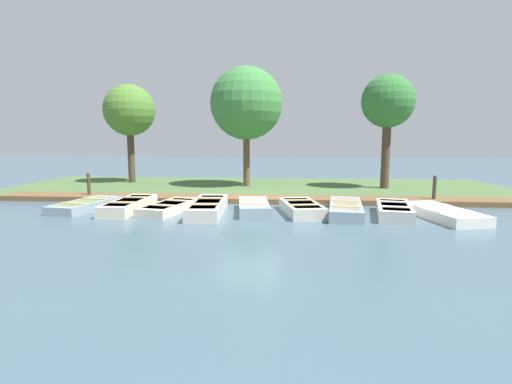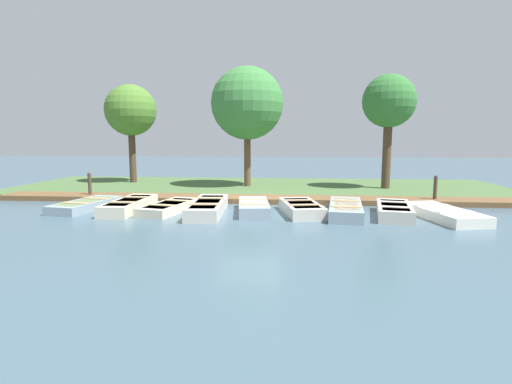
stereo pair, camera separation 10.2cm
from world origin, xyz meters
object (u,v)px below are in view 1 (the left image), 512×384
Objects in this scene: park_tree_far_left at (129,111)px; park_tree_left at (246,104)px; rowboat_4 at (254,207)px; rowboat_5 at (301,208)px; rowboat_1 at (129,205)px; mooring_post_near at (89,186)px; rowboat_2 at (170,207)px; rowboat_0 at (86,205)px; rowboat_6 at (346,209)px; rowboat_8 at (442,213)px; rowboat_7 at (394,210)px; park_tree_center at (388,103)px; mooring_post_far at (434,189)px; rowboat_3 at (208,207)px.

park_tree_left reaches higher than park_tree_far_left.
rowboat_5 is (0.11, 1.63, 0.01)m from rowboat_4.
rowboat_1 is 2.76× the size of mooring_post_near.
park_tree_far_left is at bearing -137.60° from rowboat_2.
mooring_post_near is 8.11m from park_tree_left.
rowboat_1 is 0.59× the size of park_tree_far_left.
park_tree_far_left reaches higher than mooring_post_near.
rowboat_2 is (0.14, 3.14, -0.00)m from rowboat_0.
park_tree_left reaches higher than rowboat_4.
rowboat_1 is 7.51m from rowboat_6.
rowboat_1 is at bearing 48.25° from mooring_post_near.
mooring_post_near is 5.95m from park_tree_far_left.
rowboat_6 is (0.07, 7.51, -0.00)m from rowboat_1.
rowboat_0 is 7.72m from rowboat_5.
rowboat_8 is (0.33, 3.01, -0.03)m from rowboat_6.
rowboat_8 is at bearing 90.48° from rowboat_6.
mooring_post_near reaches higher than rowboat_7.
rowboat_5 is at bearing 97.81° from rowboat_0.
rowboat_6 is 0.62× the size of park_tree_center.
mooring_post_near is at bearing 1.46° from park_tree_far_left.
rowboat_1 is at bearing 21.17° from park_tree_far_left.
park_tree_far_left reaches higher than rowboat_1.
rowboat_6 is at bearing 32.76° from park_tree_left.
park_tree_left is (-6.57, -7.03, 4.03)m from rowboat_8.
rowboat_5 is (0.18, 7.71, 0.04)m from rowboat_0.
rowboat_8 is at bearing 74.06° from rowboat_5.
rowboat_1 is at bearing -77.84° from mooring_post_far.
rowboat_3 is at bearing 93.12° from rowboat_2.
rowboat_2 is 4.57m from rowboat_5.
park_tree_center reaches higher than rowboat_2.
rowboat_0 is 2.54m from mooring_post_near.
rowboat_3 is at bearing -5.65° from park_tree_left.
rowboat_7 is at bearing 88.45° from rowboat_1.
rowboat_2 is (0.00, 1.46, -0.05)m from rowboat_1.
rowboat_1 is 8.13m from park_tree_left.
park_tree_left is at bearing 170.58° from rowboat_3.
mooring_post_far is (0.00, 13.94, 0.00)m from mooring_post_near.
mooring_post_far reaches higher than rowboat_7.
park_tree_far_left is 0.98× the size of park_tree_center.
rowboat_2 is 4.84m from mooring_post_near.
mooring_post_far reaches higher than rowboat_1.
park_tree_far_left is at bearing -141.05° from rowboat_5.
mooring_post_near is at bearing -115.69° from rowboat_4.
rowboat_2 is 0.54× the size of park_tree_center.
mooring_post_near reaches higher than rowboat_2.
park_tree_far_left is (-7.25, -7.24, 3.76)m from rowboat_4.
mooring_post_near reaches higher than rowboat_0.
rowboat_3 reaches higher than rowboat_4.
rowboat_8 is 2.97× the size of mooring_post_far.
rowboat_8 is at bearing 78.19° from rowboat_4.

